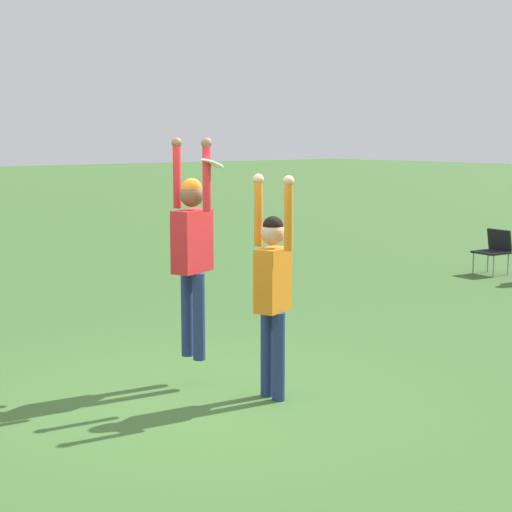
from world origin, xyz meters
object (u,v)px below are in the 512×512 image
object	(u,v)px
person_jumping	(192,242)
person_defending	(273,282)
camping_chair_3	(494,248)
frisbee	(212,164)

from	to	relation	value
person_jumping	person_defending	bearing A→B (deg)	-90.00
person_jumping	person_defending	world-z (taller)	person_jumping
person_jumping	camping_chair_3	world-z (taller)	person_jumping
person_jumping	person_defending	distance (m)	0.96
person_defending	frisbee	bearing A→B (deg)	-83.63
person_defending	camping_chair_3	world-z (taller)	person_defending
frisbee	person_jumping	bearing A→B (deg)	-172.92
person_defending	camping_chair_3	size ratio (longest dim) A/B	2.63
person_jumping	camping_chair_3	distance (m)	8.44
person_jumping	frisbee	size ratio (longest dim) A/B	9.69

